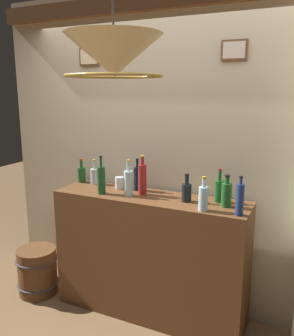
% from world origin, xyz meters
% --- Properties ---
extents(panelled_rear_partition, '(3.25, 0.15, 2.76)m').
position_xyz_m(panelled_rear_partition, '(-0.00, 1.10, 1.46)').
color(panelled_rear_partition, '#BCAD8E').
rests_on(panelled_rear_partition, ground).
extents(bar_shelf_unit, '(1.65, 0.44, 1.07)m').
position_xyz_m(bar_shelf_unit, '(0.00, 0.80, 0.54)').
color(bar_shelf_unit, brown).
rests_on(bar_shelf_unit, ground).
extents(liquor_bottle_sherry, '(0.08, 0.08, 0.30)m').
position_xyz_m(liquor_bottle_sherry, '(-0.16, 0.74, 1.19)').
color(liquor_bottle_sherry, '#ABD9DB').
rests_on(liquor_bottle_sherry, bar_shelf_unit).
extents(liquor_bottle_rye, '(0.08, 0.08, 0.22)m').
position_xyz_m(liquor_bottle_rye, '(0.32, 0.80, 1.15)').
color(liquor_bottle_rye, black).
rests_on(liquor_bottle_rye, bar_shelf_unit).
extents(liquor_bottle_whiskey, '(0.07, 0.07, 0.27)m').
position_xyz_m(liquor_bottle_whiskey, '(0.55, 0.90, 1.17)').
color(liquor_bottle_whiskey, '#1A5421').
rests_on(liquor_bottle_whiskey, bar_shelf_unit).
extents(liquor_bottle_mezcal, '(0.08, 0.08, 0.25)m').
position_xyz_m(liquor_bottle_mezcal, '(0.63, 0.81, 1.17)').
color(liquor_bottle_mezcal, '#1B5422').
rests_on(liquor_bottle_mezcal, bar_shelf_unit).
extents(liquor_bottle_brandy, '(0.07, 0.07, 0.33)m').
position_xyz_m(liquor_bottle_brandy, '(-0.08, 0.83, 1.21)').
color(liquor_bottle_brandy, maroon).
rests_on(liquor_bottle_brandy, bar_shelf_unit).
extents(liquor_bottle_rum, '(0.07, 0.07, 0.33)m').
position_xyz_m(liquor_bottle_rum, '(-0.40, 0.70, 1.19)').
color(liquor_bottle_rum, '#184B25').
rests_on(liquor_bottle_rum, bar_shelf_unit).
extents(liquor_bottle_bourbon, '(0.08, 0.08, 0.23)m').
position_xyz_m(liquor_bottle_bourbon, '(-0.63, 0.94, 1.15)').
color(liquor_bottle_bourbon, '#A9BDBE').
rests_on(liquor_bottle_bourbon, bar_shelf_unit).
extents(liquor_bottle_scotch, '(0.06, 0.06, 0.28)m').
position_xyz_m(liquor_bottle_scotch, '(-0.17, 0.92, 1.18)').
color(liquor_bottle_scotch, black).
rests_on(liquor_bottle_scotch, bar_shelf_unit).
extents(liquor_bottle_tequila, '(0.07, 0.07, 0.22)m').
position_xyz_m(liquor_bottle_tequila, '(-0.78, 0.95, 1.15)').
color(liquor_bottle_tequila, '#1A4C21').
rests_on(liquor_bottle_tequila, bar_shelf_unit).
extents(liquor_bottle_amaro, '(0.07, 0.07, 0.25)m').
position_xyz_m(liquor_bottle_amaro, '(0.50, 0.65, 1.17)').
color(liquor_bottle_amaro, '#A9CFE3').
rests_on(liquor_bottle_amaro, bar_shelf_unit).
extents(liquor_bottle_vodka, '(0.06, 0.06, 0.28)m').
position_xyz_m(liquor_bottle_vodka, '(0.76, 0.66, 1.19)').
color(liquor_bottle_vodka, navy).
rests_on(liquor_bottle_vodka, bar_shelf_unit).
extents(glass_tumbler_rocks, '(0.08, 0.08, 0.10)m').
position_xyz_m(glass_tumbler_rocks, '(-0.34, 0.91, 1.12)').
color(glass_tumbler_rocks, silver).
rests_on(glass_tumbler_rocks, bar_shelf_unit).
extents(pendant_lamp, '(0.54, 0.54, 0.57)m').
position_xyz_m(pendant_lamp, '(0.17, -0.03, 2.11)').
color(pendant_lamp, beige).
extents(wooden_barrel, '(0.40, 0.40, 0.45)m').
position_xyz_m(wooden_barrel, '(-1.11, 0.62, 0.22)').
color(wooden_barrel, brown).
rests_on(wooden_barrel, ground).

